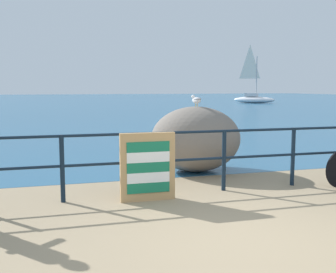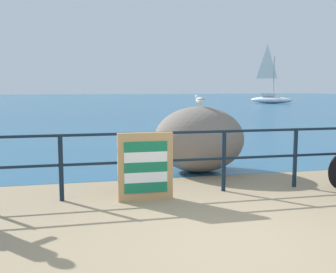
# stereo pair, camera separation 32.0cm
# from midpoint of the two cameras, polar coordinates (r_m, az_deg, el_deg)

# --- Properties ---
(ground_plane) EXTENTS (120.00, 120.00, 0.10)m
(ground_plane) POSITION_cam_midpoint_polar(r_m,az_deg,el_deg) (24.12, -11.14, 2.65)
(ground_plane) COLOR #937F60
(sea_surface) EXTENTS (120.00, 90.00, 0.01)m
(sea_surface) POSITION_cam_midpoint_polar(r_m,az_deg,el_deg) (52.37, -13.62, 4.92)
(sea_surface) COLOR #285B7F
(sea_surface) RESTS_ON ground_plane
(promenade_railing) EXTENTS (9.19, 0.07, 1.02)m
(promenade_railing) POSITION_cam_midpoint_polar(r_m,az_deg,el_deg) (6.55, 1.26, -2.58)
(promenade_railing) COLOR black
(promenade_railing) RESTS_ON ground_plane
(folded_deckchair_stack) EXTENTS (0.84, 0.10, 1.04)m
(folded_deckchair_stack) POSITION_cam_midpoint_polar(r_m,az_deg,el_deg) (6.16, -4.36, -4.29)
(folded_deckchair_stack) COLOR tan
(folded_deckchair_stack) RESTS_ON ground_plane
(breakwater_boulder_main) EXTENTS (1.84, 1.64, 1.33)m
(breakwater_boulder_main) POSITION_cam_midpoint_polar(r_m,az_deg,el_deg) (8.29, 2.82, -0.35)
(breakwater_boulder_main) COLOR slate
(breakwater_boulder_main) RESTS_ON ground
(seagull) EXTENTS (0.18, 0.34, 0.23)m
(seagull) POSITION_cam_midpoint_polar(r_m,az_deg,el_deg) (8.21, 2.89, 5.20)
(seagull) COLOR gold
(seagull) RESTS_ON breakwater_boulder_main
(sailboat) EXTENTS (4.09, 3.97, 6.16)m
(sailboat) POSITION_cam_midpoint_polar(r_m,az_deg,el_deg) (44.05, 11.73, 5.53)
(sailboat) COLOR white
(sailboat) RESTS_ON sea_surface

